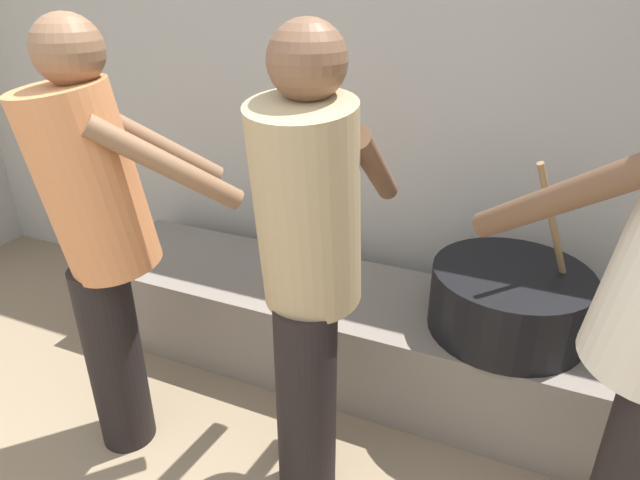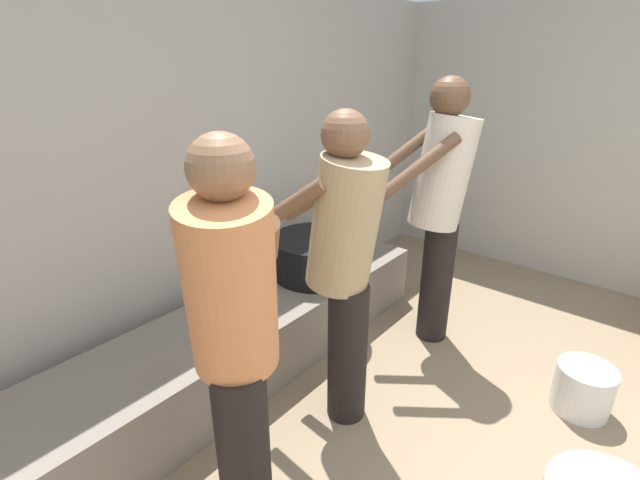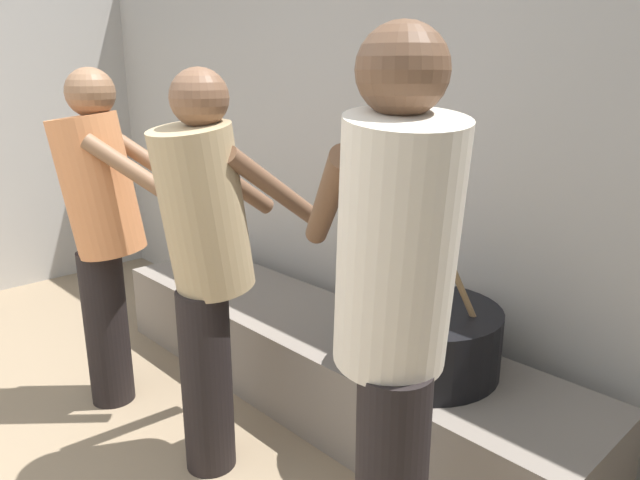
{
  "view_description": "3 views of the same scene",
  "coord_description": "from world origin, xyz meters",
  "px_view_note": "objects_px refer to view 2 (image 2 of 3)",
  "views": [
    {
      "loc": [
        0.73,
        0.04,
        1.65
      ],
      "look_at": [
        0.26,
        1.12,
        1.08
      ],
      "focal_mm": 30.63,
      "sensor_mm": 36.0,
      "label": 1
    },
    {
      "loc": [
        -1.41,
        0.2,
        1.77
      ],
      "look_at": [
        0.16,
        1.5,
        0.93
      ],
      "focal_mm": 25.42,
      "sensor_mm": 36.0,
      "label": 2
    },
    {
      "loc": [
        1.94,
        0.2,
        1.56
      ],
      "look_at": [
        0.48,
        1.59,
        0.97
      ],
      "focal_mm": 33.06,
      "sensor_mm": 36.0,
      "label": 3
    }
  ],
  "objects_px": {
    "cook_in_orange_shirt": "(234,332)",
    "cook_in_cream_shirt": "(440,200)",
    "cook_in_tan_shirt": "(344,258)",
    "cooking_pot_main": "(317,255)",
    "bucket_white_plastic": "(583,389)"
  },
  "relations": [
    {
      "from": "cook_in_orange_shirt",
      "to": "cook_in_cream_shirt",
      "type": "height_order",
      "value": "cook_in_cream_shirt"
    },
    {
      "from": "cook_in_tan_shirt",
      "to": "cooking_pot_main",
      "type": "bearing_deg",
      "value": 48.78
    },
    {
      "from": "cooking_pot_main",
      "to": "cook_in_cream_shirt",
      "type": "distance_m",
      "value": 0.87
    },
    {
      "from": "cook_in_tan_shirt",
      "to": "cook_in_cream_shirt",
      "type": "bearing_deg",
      "value": -1.83
    },
    {
      "from": "cook_in_orange_shirt",
      "to": "bucket_white_plastic",
      "type": "relative_size",
      "value": 5.4
    },
    {
      "from": "cooking_pot_main",
      "to": "cook_in_cream_shirt",
      "type": "relative_size",
      "value": 0.43
    },
    {
      "from": "cook_in_cream_shirt",
      "to": "cook_in_tan_shirt",
      "type": "height_order",
      "value": "cook_in_cream_shirt"
    },
    {
      "from": "cook_in_tan_shirt",
      "to": "cook_in_orange_shirt",
      "type": "bearing_deg",
      "value": -173.84
    },
    {
      "from": "cook_in_tan_shirt",
      "to": "bucket_white_plastic",
      "type": "distance_m",
      "value": 1.49
    },
    {
      "from": "cook_in_cream_shirt",
      "to": "bucket_white_plastic",
      "type": "height_order",
      "value": "cook_in_cream_shirt"
    },
    {
      "from": "cooking_pot_main",
      "to": "cook_in_tan_shirt",
      "type": "relative_size",
      "value": 0.45
    },
    {
      "from": "cooking_pot_main",
      "to": "cook_in_cream_shirt",
      "type": "bearing_deg",
      "value": -60.63
    },
    {
      "from": "cooking_pot_main",
      "to": "cook_in_tan_shirt",
      "type": "height_order",
      "value": "cook_in_tan_shirt"
    },
    {
      "from": "cook_in_orange_shirt",
      "to": "bucket_white_plastic",
      "type": "height_order",
      "value": "cook_in_orange_shirt"
    },
    {
      "from": "cook_in_orange_shirt",
      "to": "cook_in_tan_shirt",
      "type": "bearing_deg",
      "value": 6.16
    }
  ]
}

